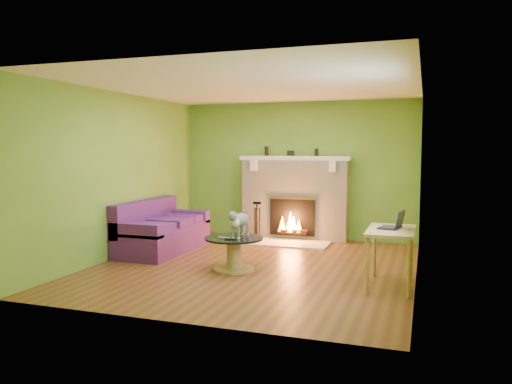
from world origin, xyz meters
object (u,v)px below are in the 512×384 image
Objects in this scene: cat at (240,223)px; sofa at (161,231)px; coffee_table at (234,251)px; desk at (391,236)px.

sofa is at bearing 158.48° from cat.
coffee_table is 1.28× the size of cat.
coffee_table is at bearing -27.38° from sofa.
sofa is at bearing 152.62° from coffee_table.
sofa reaches higher than desk.
desk is 1.51× the size of cat.
desk is 2.08m from cat.
cat reaches higher than sofa.
cat is (1.74, -0.81, 0.34)m from sofa.
cat is (-2.07, 0.21, 0.04)m from desk.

